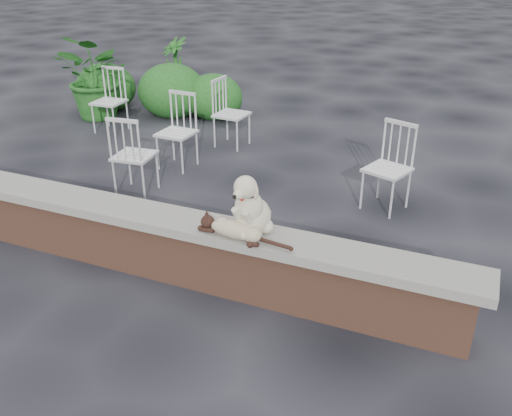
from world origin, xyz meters
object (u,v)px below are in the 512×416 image
at_px(dog, 254,202).
at_px(potted_plant_a, 98,77).
at_px(chair_a, 109,101).
at_px(cat, 236,229).
at_px(chair_b, 176,132).
at_px(potted_plant_b, 175,66).
at_px(chair_c, 134,154).
at_px(chair_d, 387,168).
at_px(chair_e, 232,113).

distance_m(dog, potted_plant_a, 5.49).
bearing_deg(chair_a, cat, -43.71).
distance_m(chair_b, potted_plant_b, 3.68).
height_order(chair_c, potted_plant_a, potted_plant_a).
bearing_deg(potted_plant_a, chair_c, -45.72).
relative_size(dog, chair_c, 0.56).
xyz_separation_m(cat, potted_plant_a, (-4.12, 3.69, 0.01)).
relative_size(chair_d, potted_plant_a, 0.70).
height_order(chair_a, potted_plant_a, potted_plant_a).
bearing_deg(chair_a, potted_plant_b, 93.28).
bearing_deg(cat, chair_d, 81.07).
relative_size(chair_d, chair_c, 1.00).
bearing_deg(chair_b, potted_plant_b, 122.88).
bearing_deg(cat, chair_e, 126.40).
height_order(potted_plant_a, potted_plant_b, potted_plant_a).
xyz_separation_m(potted_plant_a, potted_plant_b, (0.34, 1.82, -0.16)).
distance_m(chair_b, potted_plant_a, 2.60).
relative_size(dog, chair_b, 0.56).
bearing_deg(chair_b, chair_e, 75.55).
bearing_deg(dog, cat, -107.51).
xyz_separation_m(chair_a, potted_plant_a, (-0.55, 0.50, 0.20)).
height_order(chair_e, potted_plant_a, potted_plant_a).
distance_m(cat, potted_plant_a, 5.53).
bearing_deg(chair_e, chair_b, 167.24).
relative_size(cat, chair_d, 1.02).
distance_m(chair_d, chair_b, 2.68).
relative_size(chair_a, chair_b, 1.00).
relative_size(cat, potted_plant_a, 0.71).
height_order(dog, chair_b, dog).
height_order(dog, chair_e, dog).
bearing_deg(cat, chair_b, 139.91).
bearing_deg(cat, chair_c, 153.68).
bearing_deg(cat, potted_plant_b, 135.06).
height_order(dog, potted_plant_b, dog).
bearing_deg(chair_d, chair_c, -146.54).
xyz_separation_m(dog, chair_a, (-3.65, 3.04, -0.37)).
bearing_deg(chair_c, chair_e, -107.03).
xyz_separation_m(chair_a, chair_e, (1.96, 0.14, 0.00)).
xyz_separation_m(chair_d, potted_plant_b, (-4.55, 3.34, 0.05)).
xyz_separation_m(dog, chair_d, (0.69, 2.01, -0.37)).
distance_m(chair_a, potted_plant_b, 2.33).
distance_m(chair_e, potted_plant_b, 3.08).
bearing_deg(chair_d, potted_plant_b, 162.72).
bearing_deg(potted_plant_b, chair_d, -36.30).
relative_size(potted_plant_a, potted_plant_b, 1.30).
distance_m(dog, chair_c, 2.45).
relative_size(chair_d, chair_e, 1.00).
distance_m(chair_d, potted_plant_a, 5.12).
height_order(dog, chair_d, dog).
xyz_separation_m(chair_a, chair_d, (4.34, -1.02, 0.00)).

